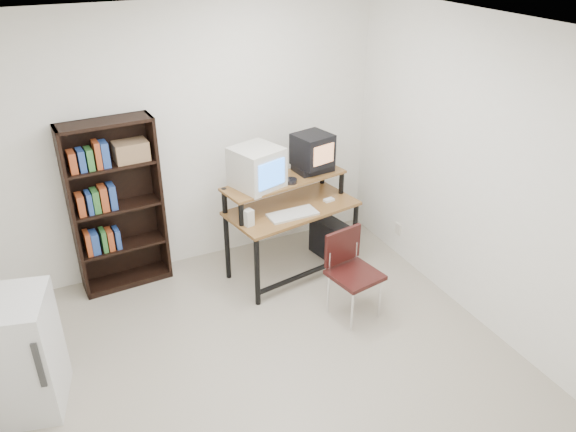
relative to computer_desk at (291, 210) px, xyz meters
name	(u,v)px	position (x,y,z in m)	size (l,w,h in m)	color
floor	(269,379)	(-0.82, -1.33, -0.70)	(4.00, 4.00, 0.01)	#B1A793
ceiling	(262,37)	(-0.82, -1.33, 1.91)	(4.00, 4.00, 0.01)	white
back_wall	(185,142)	(-0.82, 0.67, 0.61)	(4.00, 0.01, 2.60)	white
right_wall	(493,183)	(1.18, -1.33, 0.61)	(0.01, 4.00, 2.60)	white
computer_desk	(291,210)	(0.00, 0.00, 0.00)	(1.35, 0.84, 0.98)	brown
crt_monitor	(257,168)	(-0.31, 0.08, 0.47)	(0.51, 0.51, 0.39)	beige
vcr	(313,168)	(0.32, 0.18, 0.32)	(0.36, 0.26, 0.08)	black
crt_tv	(313,150)	(0.32, 0.17, 0.51)	(0.40, 0.39, 0.31)	black
cd_spindle	(291,182)	(0.00, 0.00, 0.30)	(0.12, 0.12, 0.05)	#26262B
keyboard	(293,215)	(-0.07, -0.18, 0.04)	(0.47, 0.21, 0.04)	beige
mousepad	(327,202)	(0.37, -0.06, 0.03)	(0.22, 0.18, 0.01)	black
mouse	(329,200)	(0.39, -0.06, 0.05)	(0.10, 0.06, 0.03)	white
desk_speaker	(249,218)	(-0.51, -0.19, 0.11)	(0.08, 0.07, 0.17)	beige
pc_tower	(329,239)	(0.49, 0.08, -0.48)	(0.20, 0.45, 0.42)	black
school_chair	(350,266)	(0.18, -0.84, -0.20)	(0.47, 0.47, 0.80)	black
bookshelf	(116,203)	(-1.56, 0.52, 0.16)	(0.85, 0.33, 1.66)	black
mini_fridge	(16,355)	(-2.54, -0.81, -0.23)	(0.65, 0.66, 0.93)	silver
wall_outlet	(398,229)	(1.17, -0.18, -0.39)	(0.02, 0.08, 0.12)	beige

